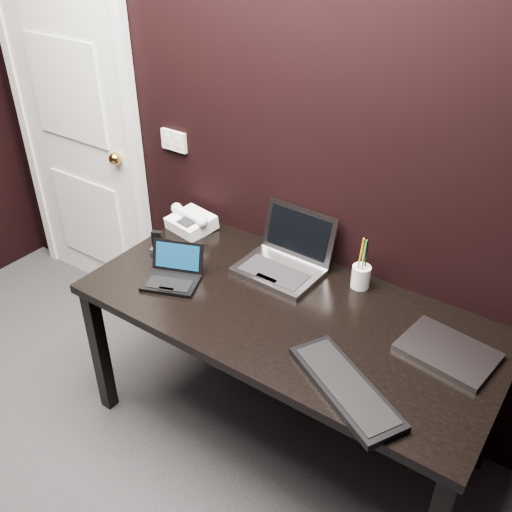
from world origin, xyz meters
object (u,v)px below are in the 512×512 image
Objects in this scene: netbook at (173,275)px; desk_phone at (191,221)px; mobile_phone at (157,244)px; desk at (287,323)px; silver_laptop at (284,260)px; door at (76,126)px; closed_laptop at (448,352)px; pen_cup at (361,276)px; ext_keyboard at (345,387)px.

netbook is 1.14× the size of desk_phone.
desk_phone is 2.50× the size of mobile_phone.
desk is 0.79m from desk_phone.
desk is 4.66× the size of silver_laptop.
netbook is at bearing -23.45° from door.
door is 5.97× the size of closed_laptop.
desk is at bearing -1.49° from mobile_phone.
mobile_phone is (-0.73, 0.02, 0.12)m from desk.
silver_laptop reaches higher than pen_cup.
mobile_phone is at bearing 165.85° from ext_keyboard.
door is 4.27× the size of ext_keyboard.
desk is 0.53m from netbook.
mobile_phone is (-0.56, -0.21, -0.01)m from silver_laptop.
closed_laptop is (0.78, -0.12, -0.04)m from silver_laptop.
silver_laptop is 1.44× the size of desk_phone.
door is at bearing 156.55° from netbook.
mobile_phone is at bearing -162.33° from pen_cup.
ext_keyboard is at bearing -9.10° from netbook.
silver_laptop is 0.57m from desk_phone.
door is at bearing 173.29° from closed_laptop.
silver_laptop is (1.48, -0.15, -0.26)m from door.
desk_phone is at bearing 176.50° from silver_laptop.
door reaches higher than pen_cup.
ext_keyboard is at bearing -25.02° from desk_phone.
pen_cup reaches higher than netbook.
netbook is 1.23× the size of pen_cup.
silver_laptop reaches higher than desk.
door reaches higher than silver_laptop.
netbook is 0.81× the size of closed_laptop.
desk_phone is at bearing 90.56° from mobile_phone.
closed_laptop is 1.35m from mobile_phone.
netbook is 0.79× the size of silver_laptop.
desk is 0.31m from silver_laptop.
closed_laptop is 0.49m from pen_cup.
desk_phone is at bearing -7.03° from door.
door is 21.08× the size of mobile_phone.
ext_keyboard is (2.05, -0.64, -0.29)m from door.
pen_cup is at bearing 17.67° from mobile_phone.
netbook is (-0.51, -0.12, 0.11)m from desk.
door is at bearing 158.85° from mobile_phone.
silver_laptop is at bearing 125.94° from desk.
closed_laptop is 1.41× the size of desk_phone.
door is 7.41× the size of netbook.
mobile_phone is (-0.22, 0.14, 0.01)m from netbook.
netbook is 1.15m from closed_laptop.
closed_laptop is (0.22, 0.37, -0.00)m from ext_keyboard.
netbook reaches higher than closed_laptop.
netbook is 0.58× the size of ext_keyboard.
pen_cup is at bearing 111.75° from ext_keyboard.
desk_phone reaches higher than ext_keyboard.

